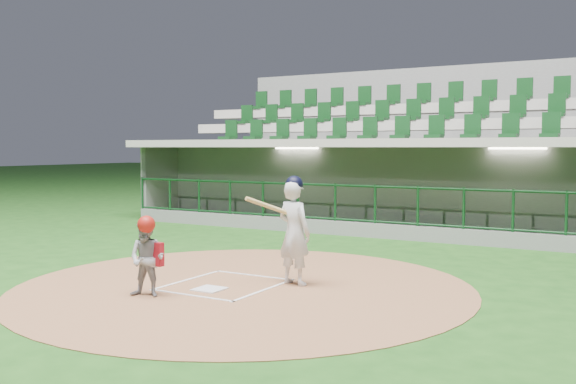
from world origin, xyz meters
TOP-DOWN VIEW (x-y plane):
  - ground at (0.00, 0.00)m, footprint 120.00×120.00m
  - dirt_circle at (0.30, -0.20)m, footprint 7.20×7.20m
  - home_plate at (0.00, -0.70)m, footprint 0.43×0.43m
  - batter_box_chalk at (0.00, -0.30)m, footprint 1.55×1.80m
  - dugout_structure at (0.05, 7.81)m, footprint 16.40×3.70m
  - seating_deck at (0.00, 10.91)m, footprint 17.00×6.72m
  - batter at (0.93, 0.29)m, footprint 0.88×0.90m
  - catcher at (-0.52, -1.50)m, footprint 0.64×0.55m

SIDE VIEW (x-z plane):
  - ground at x=0.00m, z-range 0.00..0.00m
  - dirt_circle at x=0.30m, z-range 0.00..0.01m
  - batter_box_chalk at x=0.00m, z-range 0.01..0.02m
  - home_plate at x=0.00m, z-range 0.01..0.03m
  - catcher at x=-0.52m, z-range 0.01..1.20m
  - batter at x=0.93m, z-range 0.02..1.75m
  - dugout_structure at x=0.05m, z-range -0.54..2.46m
  - seating_deck at x=0.00m, z-range -1.15..4.00m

